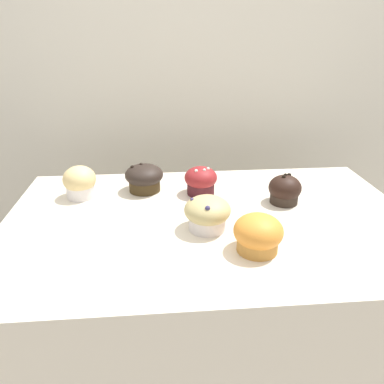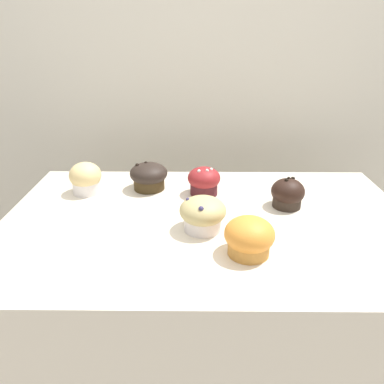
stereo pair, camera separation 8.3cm
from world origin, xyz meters
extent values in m
cube|color=beige|center=(0.00, 0.60, 0.90)|extent=(3.20, 0.10, 1.80)
cube|color=silver|center=(0.00, 0.00, 0.46)|extent=(1.00, 0.64, 0.93)
cylinder|color=#C6863A|center=(0.08, -0.15, 0.95)|extent=(0.08, 0.08, 0.05)
ellipsoid|color=orange|center=(0.08, -0.15, 0.98)|extent=(0.10, 0.10, 0.07)
cylinder|color=white|center=(-0.33, 0.16, 0.95)|extent=(0.08, 0.08, 0.05)
ellipsoid|color=#E1C480|center=(-0.33, 0.16, 0.98)|extent=(0.09, 0.09, 0.07)
cylinder|color=silver|center=(-0.01, -0.05, 0.95)|extent=(0.08, 0.08, 0.05)
ellipsoid|color=tan|center=(-0.01, -0.05, 0.98)|extent=(0.11, 0.11, 0.06)
sphere|color=navy|center=(-0.05, -0.04, 1.00)|extent=(0.01, 0.01, 0.01)
sphere|color=navy|center=(-0.02, -0.09, 1.00)|extent=(0.01, 0.01, 0.01)
cylinder|color=#30251E|center=(0.20, 0.07, 0.95)|extent=(0.07, 0.07, 0.04)
ellipsoid|color=black|center=(0.20, 0.07, 0.97)|extent=(0.08, 0.08, 0.07)
sphere|color=black|center=(0.22, 0.09, 1.00)|extent=(0.01, 0.01, 0.01)
sphere|color=black|center=(0.20, 0.07, 1.00)|extent=(0.01, 0.01, 0.01)
sphere|color=black|center=(0.21, 0.08, 1.00)|extent=(0.01, 0.01, 0.01)
cylinder|color=#3E2E18|center=(-0.16, 0.18, 0.95)|extent=(0.09, 0.09, 0.05)
ellipsoid|color=black|center=(-0.16, 0.18, 0.98)|extent=(0.11, 0.11, 0.06)
sphere|color=black|center=(-0.19, 0.18, 1.00)|extent=(0.01, 0.01, 0.01)
sphere|color=black|center=(-0.17, 0.19, 1.00)|extent=(0.01, 0.01, 0.01)
cylinder|color=#471A20|center=(-0.01, 0.15, 0.95)|extent=(0.08, 0.08, 0.05)
ellipsoid|color=maroon|center=(-0.01, 0.15, 0.98)|extent=(0.09, 0.09, 0.06)
sphere|color=white|center=(0.01, 0.14, 1.00)|extent=(0.01, 0.01, 0.01)
sphere|color=white|center=(0.00, 0.13, 1.00)|extent=(0.01, 0.01, 0.01)
sphere|color=white|center=(-0.02, 0.13, 1.00)|extent=(0.01, 0.01, 0.01)
camera|label=1|loc=(-0.11, -0.80, 1.36)|focal=35.00mm
camera|label=2|loc=(-0.03, -0.80, 1.36)|focal=35.00mm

